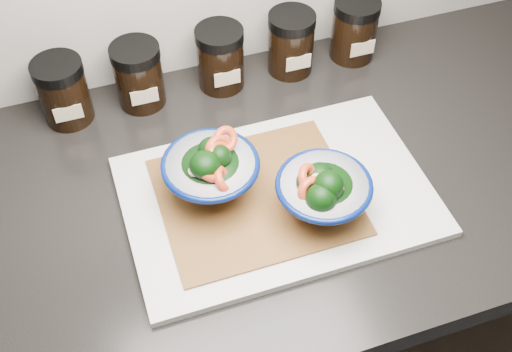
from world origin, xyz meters
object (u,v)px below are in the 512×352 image
object	(u,v)px
bowl_right	(323,193)
spice_jar_e	(354,29)
bowl_left	(211,171)
spice_jar_d	(291,43)
spice_jar_c	(220,58)
spice_jar_b	(139,75)
spice_jar_a	(63,91)
cutting_board	(277,196)

from	to	relation	value
bowl_right	spice_jar_e	bearing A→B (deg)	59.07
bowl_left	spice_jar_d	world-z (taller)	bowl_left
spice_jar_e	bowl_right	bearing A→B (deg)	-120.93
spice_jar_c	spice_jar_b	bearing A→B (deg)	180.00
bowl_left	spice_jar_b	distance (m)	0.25
bowl_right	spice_jar_e	distance (m)	0.39
spice_jar_a	spice_jar_e	bearing A→B (deg)	0.00
spice_jar_a	spice_jar_c	world-z (taller)	same
spice_jar_a	spice_jar_d	distance (m)	0.39
spice_jar_d	cutting_board	bearing A→B (deg)	-114.21
spice_jar_d	spice_jar_e	size ratio (longest dim) A/B	1.00
cutting_board	spice_jar_d	bearing A→B (deg)	65.79
cutting_board	spice_jar_c	size ratio (longest dim) A/B	3.98
spice_jar_c	spice_jar_a	bearing A→B (deg)	180.00
spice_jar_a	spice_jar_b	world-z (taller)	same
spice_jar_a	bowl_left	bearing A→B (deg)	-54.07
spice_jar_c	cutting_board	bearing A→B (deg)	-89.18
cutting_board	bowl_right	distance (m)	0.09
bowl_right	spice_jar_e	xyz separation A→B (m)	(0.20, 0.33, -0.00)
spice_jar_b	spice_jar_d	size ratio (longest dim) A/B	1.00
spice_jar_c	spice_jar_d	distance (m)	0.13
bowl_right	spice_jar_b	xyz separation A→B (m)	(-0.19, 0.33, -0.00)
bowl_left	spice_jar_d	size ratio (longest dim) A/B	1.26
spice_jar_c	spice_jar_d	size ratio (longest dim) A/B	1.00
bowl_right	spice_jar_d	bearing A→B (deg)	76.83
spice_jar_e	spice_jar_b	bearing A→B (deg)	180.00
cutting_board	bowl_left	distance (m)	0.11
bowl_left	spice_jar_e	world-z (taller)	bowl_left
spice_jar_c	bowl_left	bearing A→B (deg)	-109.37
spice_jar_b	spice_jar_d	world-z (taller)	same
spice_jar_c	spice_jar_e	size ratio (longest dim) A/B	1.00
bowl_right	spice_jar_c	distance (m)	0.33
spice_jar_b	spice_jar_a	bearing A→B (deg)	180.00
cutting_board	spice_jar_b	world-z (taller)	spice_jar_b
bowl_left	spice_jar_b	size ratio (longest dim) A/B	1.26
bowl_left	spice_jar_b	xyz separation A→B (m)	(-0.05, 0.25, -0.00)
spice_jar_c	spice_jar_e	bearing A→B (deg)	0.00
bowl_left	spice_jar_a	xyz separation A→B (m)	(-0.18, 0.25, -0.00)
spice_jar_a	spice_jar_b	bearing A→B (deg)	0.00
spice_jar_c	spice_jar_d	xyz separation A→B (m)	(0.13, 0.00, 0.00)
spice_jar_b	spice_jar_e	distance (m)	0.39
spice_jar_d	spice_jar_b	bearing A→B (deg)	180.00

